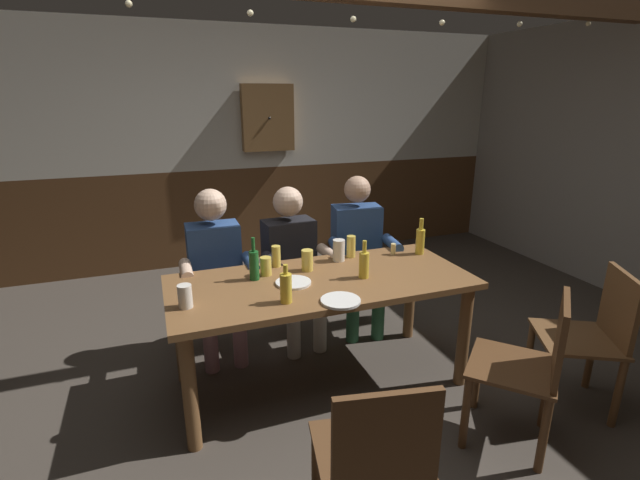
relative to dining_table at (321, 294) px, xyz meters
name	(u,v)px	position (x,y,z in m)	size (l,w,h in m)	color
ground_plane	(325,386)	(0.00, -0.07, -0.64)	(7.59, 7.59, 0.00)	#423A33
back_wall_upper	(236,98)	(0.00, 2.63, 1.16)	(6.33, 0.12, 1.48)	beige
back_wall_wainscot	(242,214)	(0.00, 2.63, -0.11)	(6.33, 0.12, 1.06)	brown
dining_table	(321,294)	(0.00, 0.00, 0.00)	(1.88, 0.83, 0.74)	brown
person_0	(216,265)	(-0.57, 0.65, 0.04)	(0.51, 0.52, 1.22)	#2D4C84
person_1	(292,258)	(0.01, 0.64, 0.03)	(0.54, 0.54, 1.20)	black
person_2	(358,247)	(0.55, 0.65, 0.05)	(0.55, 0.56, 1.24)	#2D4C84
chair_empty_near_right	(592,335)	(1.43, -0.78, -0.16)	(0.60, 0.60, 0.88)	brown
chair_empty_near_left	(375,463)	(-0.23, -1.22, -0.16)	(0.51, 0.51, 0.88)	brown
chair_empty_far_end	(530,366)	(0.84, -0.91, -0.16)	(0.62, 0.62, 0.88)	brown
table_candle	(393,249)	(0.65, 0.26, 0.14)	(0.04, 0.04, 0.08)	#F9E08C
plate_0	(341,301)	(-0.02, -0.35, 0.11)	(0.23, 0.23, 0.01)	white
plate_1	(293,283)	(-0.19, -0.01, 0.11)	(0.22, 0.22, 0.01)	white
bottle_0	(254,264)	(-0.39, 0.14, 0.20)	(0.06, 0.06, 0.27)	#195923
bottle_1	(286,287)	(-0.30, -0.25, 0.19)	(0.07, 0.07, 0.22)	gold
bottle_2	(364,264)	(0.26, -0.07, 0.19)	(0.06, 0.06, 0.24)	gold
bottle_3	(420,240)	(0.84, 0.21, 0.21)	(0.06, 0.06, 0.26)	gold
pint_glass_0	(307,260)	(-0.03, 0.17, 0.17)	(0.08, 0.08, 0.14)	#E5C64C
pint_glass_1	(339,250)	(0.23, 0.27, 0.18)	(0.08, 0.08, 0.15)	white
pint_glass_2	(351,246)	(0.34, 0.32, 0.18)	(0.06, 0.06, 0.15)	#E5C64C
pint_glass_3	(266,266)	(-0.31, 0.19, 0.16)	(0.07, 0.07, 0.12)	#E5C64C
pint_glass_4	(185,296)	(-0.83, -0.12, 0.17)	(0.08, 0.08, 0.13)	white
pint_glass_5	(276,256)	(-0.21, 0.32, 0.17)	(0.06, 0.06, 0.14)	#E5C64C
wall_dart_cabinet	(268,118)	(0.31, 2.50, 0.96)	(0.56, 0.15, 0.70)	brown
string_lights	(304,11)	(0.00, 0.30, 1.67)	(4.46, 0.04, 0.10)	#F9EAB2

